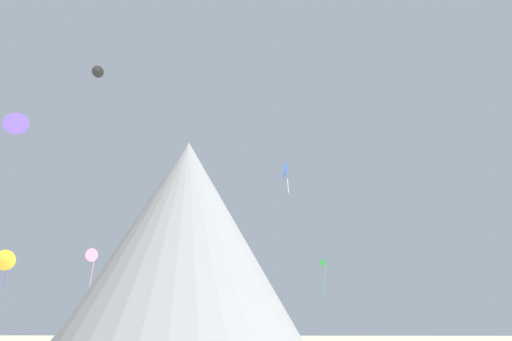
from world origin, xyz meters
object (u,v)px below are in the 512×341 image
Objects in this scene: kite_indigo_mid at (16,124)px; kite_pink_low at (91,255)px; rock_massif at (172,252)px; kite_green_low at (323,270)px; kite_blue_high at (286,171)px; kite_gold_low at (5,260)px; kite_black_high at (98,72)px.

kite_indigo_mid is 0.49× the size of kite_pink_low.
kite_indigo_mid is at bearing 49.39° from kite_pink_low.
rock_massif is 56.65m from kite_green_low.
kite_indigo_mid is at bearing 141.97° from kite_blue_high.
kite_gold_low is at bearing -92.70° from rock_massif.
kite_pink_low is (-1.55, -49.26, -6.74)m from rock_massif.
kite_green_low is at bearing -163.14° from kite_indigo_mid.
kite_gold_low is at bearing -88.94° from kite_green_low.
kite_blue_high is 0.90× the size of kite_pink_low.
kite_blue_high is (25.40, -46.97, 5.76)m from rock_massif.
kite_gold_low is at bearing -141.70° from kite_black_high.
kite_blue_high is 15.18m from kite_green_low.
kite_gold_low is (-3.27, -69.42, -9.67)m from rock_massif.
kite_blue_high is at bearing 144.29° from kite_pink_low.
kite_green_low is (31.94, 26.94, -11.68)m from kite_indigo_mid.
kite_pink_low is at bearing -113.33° from kite_indigo_mid.
kite_gold_low is 40.42m from kite_green_low.
kite_black_high reaches higher than kite_gold_low.
kite_green_low is (4.97, -0.07, -14.35)m from kite_blue_high.
kite_blue_high reaches higher than kite_green_low.
kite_gold_low is 39.56m from kite_blue_high.
kite_black_high is at bearing -118.09° from kite_indigo_mid.
kite_blue_high is 29.67m from kite_black_high.
kite_black_high is at bearing -90.13° from rock_massif.
kite_green_low is at bearing -19.90° from kite_black_high.
rock_massif is 49.75m from kite_pink_low.
kite_gold_low is 29.87m from kite_black_high.
rock_massif is at bearing 52.19° from kite_black_high.
kite_black_high is (1.44, 17.16, 14.13)m from kite_indigo_mid.
kite_black_high is (-0.12, -56.82, 17.22)m from rock_massif.
rock_massif is at bearing -132.37° from kite_pink_low.
kite_pink_low is at bearing 71.92° from kite_gold_low.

